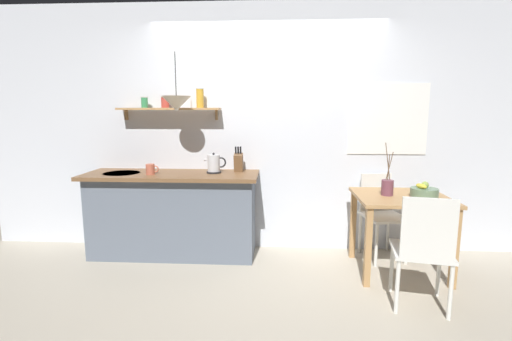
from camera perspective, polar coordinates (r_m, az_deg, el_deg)
ground_plane at (r=3.84m, az=1.31°, el=-14.78°), size 14.00×14.00×0.00m
back_wall at (r=4.16m, az=4.58°, el=6.30°), size 6.80×0.11×2.70m
kitchen_counter at (r=4.13m, az=-12.59°, el=-6.47°), size 1.83×0.63×0.90m
wall_shelf at (r=4.16m, az=-12.80°, el=9.65°), size 1.11×0.20×0.34m
dining_table at (r=3.82m, az=21.31°, el=-5.54°), size 0.85×0.77×0.76m
dining_chair_near at (r=3.20m, az=24.34°, el=-10.63°), size 0.51×0.51×0.93m
dining_chair_far at (r=4.20m, az=18.54°, el=-5.87°), size 0.48×0.51×0.88m
fruit_bowl at (r=3.80m, az=24.39°, el=-2.94°), size 0.25×0.25×0.14m
twig_vase at (r=3.75m, az=19.51°, el=-2.40°), size 0.11×0.11×0.50m
electric_kettle at (r=3.94m, az=-6.46°, el=0.99°), size 0.23×0.15×0.22m
knife_block at (r=4.01m, az=-2.70°, el=1.34°), size 0.09×0.15×0.28m
coffee_mug_by_sink at (r=3.99m, az=-15.87°, el=0.20°), size 0.13×0.09×0.11m
pendant_lamp at (r=3.81m, az=-12.11°, el=10.08°), size 0.29×0.29×0.56m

